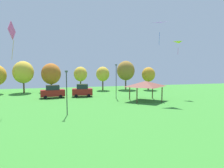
% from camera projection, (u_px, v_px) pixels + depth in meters
% --- Properties ---
extents(kite_flying_0, '(0.44, 2.54, 5.16)m').
position_uv_depth(kite_flying_0, '(12.00, 32.00, 26.56)').
color(kite_flying_0, '#E54C93').
extents(kite_flying_1, '(2.81, 2.59, 3.61)m').
position_uv_depth(kite_flying_1, '(160.00, 27.00, 36.69)').
color(kite_flying_1, purple).
extents(kite_flying_3, '(1.66, 1.71, 2.02)m').
position_uv_depth(kite_flying_3, '(179.00, 46.00, 40.87)').
color(kite_flying_3, yellow).
extents(parked_car_leftmost, '(4.78, 2.36, 2.50)m').
position_uv_depth(parked_car_leftmost, '(53.00, 92.00, 39.32)').
color(parked_car_leftmost, maroon).
rests_on(parked_car_leftmost, ground).
extents(parked_car_second_from_left, '(4.21, 2.23, 2.56)m').
position_uv_depth(parked_car_second_from_left, '(82.00, 91.00, 40.91)').
color(parked_car_second_from_left, maroon).
rests_on(parked_car_second_from_left, ground).
extents(park_pavilion, '(6.03, 4.99, 3.60)m').
position_uv_depth(park_pavilion, '(145.00, 84.00, 36.10)').
color(park_pavilion, brown).
rests_on(park_pavilion, ground).
extents(light_post_0, '(0.36, 0.20, 5.78)m').
position_uv_depth(light_post_0, '(67.00, 90.00, 25.59)').
color(light_post_0, '#2D2D33').
rests_on(light_post_0, ground).
extents(light_post_1, '(0.36, 0.20, 6.62)m').
position_uv_depth(light_post_1, '(116.00, 79.00, 38.69)').
color(light_post_1, '#2D2D33').
rests_on(light_post_1, ground).
extents(treeline_tree_1, '(4.67, 4.67, 7.37)m').
position_uv_depth(treeline_tree_1, '(23.00, 72.00, 46.37)').
color(treeline_tree_1, brown).
rests_on(treeline_tree_1, ground).
extents(treeline_tree_2, '(4.65, 4.65, 6.90)m').
position_uv_depth(treeline_tree_2, '(51.00, 74.00, 48.50)').
color(treeline_tree_2, brown).
rests_on(treeline_tree_2, ground).
extents(treeline_tree_3, '(3.36, 3.36, 6.04)m').
position_uv_depth(treeline_tree_3, '(80.00, 74.00, 50.32)').
color(treeline_tree_3, brown).
rests_on(treeline_tree_3, ground).
extents(treeline_tree_4, '(3.41, 3.41, 6.04)m').
position_uv_depth(treeline_tree_4, '(103.00, 74.00, 51.32)').
color(treeline_tree_4, brown).
rests_on(treeline_tree_4, ground).
extents(treeline_tree_5, '(4.68, 4.68, 7.57)m').
position_uv_depth(treeline_tree_5, '(126.00, 71.00, 52.70)').
color(treeline_tree_5, brown).
rests_on(treeline_tree_5, ground).
extents(treeline_tree_6, '(3.44, 3.44, 5.91)m').
position_uv_depth(treeline_tree_6, '(148.00, 75.00, 52.00)').
color(treeline_tree_6, brown).
rests_on(treeline_tree_6, ground).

